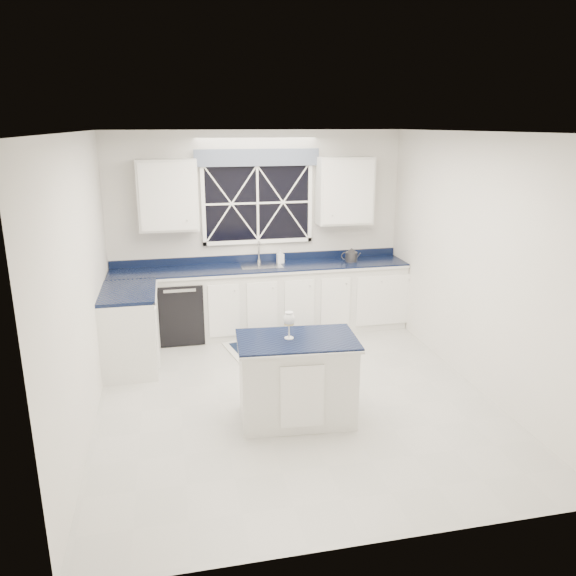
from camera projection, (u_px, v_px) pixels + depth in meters
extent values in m
plane|color=#AAABA6|center=(293.00, 396.00, 5.95)|extent=(4.50, 4.50, 0.00)
cube|color=silver|center=(258.00, 232.00, 7.69)|extent=(4.00, 0.10, 2.70)
cube|color=silver|center=(262.00, 301.00, 7.66)|extent=(3.98, 0.60, 0.90)
cube|color=silver|center=(130.00, 330.00, 6.56)|extent=(0.60, 1.00, 0.90)
cube|color=black|center=(262.00, 267.00, 7.53)|extent=(3.98, 0.64, 0.04)
cube|color=black|center=(180.00, 309.00, 7.45)|extent=(0.60, 0.58, 0.82)
cube|color=black|center=(257.00, 203.00, 7.54)|extent=(1.40, 0.02, 1.00)
cube|color=slate|center=(257.00, 158.00, 7.32)|extent=(1.65, 0.04, 0.22)
cube|color=silver|center=(168.00, 195.00, 7.13)|extent=(0.75, 0.34, 0.90)
cube|color=silver|center=(344.00, 191.00, 7.61)|extent=(0.75, 0.34, 0.90)
cylinder|color=#AFAFB1|center=(259.00, 261.00, 7.72)|extent=(0.05, 0.05, 0.04)
cylinder|color=#AFAFB1|center=(259.00, 251.00, 7.68)|extent=(0.02, 0.02, 0.28)
cylinder|color=#AFAFB1|center=(260.00, 243.00, 7.56)|extent=(0.02, 0.18, 0.02)
cube|color=silver|center=(297.00, 381.00, 5.38)|extent=(1.11, 0.70, 0.80)
cube|color=black|center=(297.00, 340.00, 5.26)|extent=(1.17, 0.76, 0.04)
cube|color=beige|center=(283.00, 346.00, 7.25)|extent=(1.55, 1.13, 0.01)
cube|color=#101B37|center=(283.00, 346.00, 7.25)|extent=(1.37, 0.95, 0.01)
cylinder|color=#323234|center=(351.00, 257.00, 7.74)|extent=(0.20, 0.20, 0.13)
cone|color=#323234|center=(352.00, 250.00, 7.72)|extent=(0.17, 0.17, 0.06)
torus|color=#323234|center=(345.00, 256.00, 7.75)|extent=(0.11, 0.05, 0.11)
cylinder|color=#323234|center=(358.00, 256.00, 7.73)|extent=(0.07, 0.03, 0.09)
cylinder|color=white|center=(289.00, 338.00, 5.26)|extent=(0.09, 0.09, 0.01)
cylinder|color=white|center=(289.00, 331.00, 5.24)|extent=(0.01, 0.01, 0.14)
ellipsoid|color=white|center=(289.00, 319.00, 5.21)|extent=(0.11, 0.11, 0.14)
cylinder|color=tan|center=(289.00, 322.00, 5.22)|extent=(0.09, 0.09, 0.06)
imported|color=silver|center=(280.00, 256.00, 7.66)|extent=(0.10, 0.10, 0.19)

